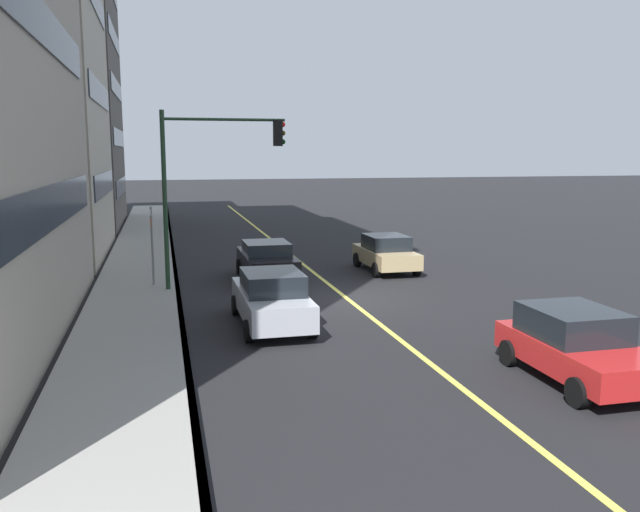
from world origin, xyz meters
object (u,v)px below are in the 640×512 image
object	(u,v)px
car_silver	(272,298)
car_black	(267,260)
traffic_light_mast	(210,169)
car_red	(577,345)
street_sign_post	(152,241)
car_tan	(386,253)

from	to	relation	value
car_silver	car_black	distance (m)	6.96
car_black	traffic_light_mast	xyz separation A→B (m)	(-1.68, 2.22, 3.55)
car_silver	traffic_light_mast	size ratio (longest dim) A/B	0.72
car_red	street_sign_post	world-z (taller)	street_sign_post
car_silver	car_tan	bearing A→B (deg)	-38.83
car_black	traffic_light_mast	bearing A→B (deg)	127.23
street_sign_post	traffic_light_mast	bearing A→B (deg)	-114.19
car_black	car_tan	bearing A→B (deg)	-82.85
car_tan	street_sign_post	distance (m)	9.53
car_silver	traffic_light_mast	xyz separation A→B (m)	(5.21, 1.26, 3.51)
car_red	car_black	size ratio (longest dim) A/B	0.88
car_silver	street_sign_post	size ratio (longest dim) A/B	1.52
car_tan	traffic_light_mast	size ratio (longest dim) A/B	0.62
car_silver	car_red	distance (m)	8.21
car_silver	car_black	world-z (taller)	car_silver
traffic_light_mast	street_sign_post	world-z (taller)	traffic_light_mast
car_silver	car_red	world-z (taller)	car_silver
car_tan	car_silver	bearing A→B (deg)	141.17
car_red	car_black	distance (m)	13.66
car_silver	traffic_light_mast	distance (m)	6.41
car_black	street_sign_post	distance (m)	4.45
car_red	street_sign_post	size ratio (longest dim) A/B	1.32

